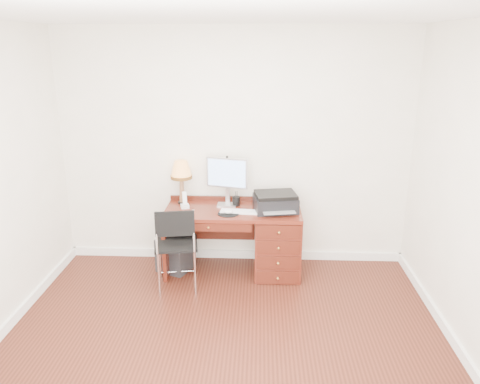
{
  "coord_description": "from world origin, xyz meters",
  "views": [
    {
      "loc": [
        0.29,
        -3.46,
        2.51
      ],
      "look_at": [
        0.09,
        1.2,
        1.02
      ],
      "focal_mm": 35.0,
      "sensor_mm": 36.0,
      "label": 1
    }
  ],
  "objects_px": {
    "monitor": "(227,176)",
    "printer": "(275,202)",
    "leg_lamp": "(181,172)",
    "desk": "(262,238)",
    "equipment_box": "(175,253)",
    "chair": "(175,240)",
    "phone": "(185,203)"
  },
  "relations": [
    {
      "from": "printer",
      "to": "phone",
      "type": "distance_m",
      "value": 1.01
    },
    {
      "from": "monitor",
      "to": "phone",
      "type": "distance_m",
      "value": 0.56
    },
    {
      "from": "monitor",
      "to": "equipment_box",
      "type": "relative_size",
      "value": 1.38
    },
    {
      "from": "monitor",
      "to": "printer",
      "type": "height_order",
      "value": "monitor"
    },
    {
      "from": "monitor",
      "to": "leg_lamp",
      "type": "xyz_separation_m",
      "value": [
        -0.51,
        0.03,
        0.02
      ]
    },
    {
      "from": "phone",
      "to": "chair",
      "type": "relative_size",
      "value": 0.2
    },
    {
      "from": "monitor",
      "to": "desk",
      "type": "bearing_deg",
      "value": -6.2
    },
    {
      "from": "printer",
      "to": "leg_lamp",
      "type": "xyz_separation_m",
      "value": [
        -1.06,
        0.2,
        0.27
      ]
    },
    {
      "from": "printer",
      "to": "chair",
      "type": "xyz_separation_m",
      "value": [
        -1.05,
        -0.43,
        -0.29
      ]
    },
    {
      "from": "monitor",
      "to": "leg_lamp",
      "type": "relative_size",
      "value": 1.1
    },
    {
      "from": "leg_lamp",
      "to": "chair",
      "type": "relative_size",
      "value": 0.54
    },
    {
      "from": "desk",
      "to": "equipment_box",
      "type": "distance_m",
      "value": 1.01
    },
    {
      "from": "monitor",
      "to": "printer",
      "type": "xyz_separation_m",
      "value": [
        0.55,
        -0.17,
        -0.25
      ]
    },
    {
      "from": "printer",
      "to": "equipment_box",
      "type": "relative_size",
      "value": 1.29
    },
    {
      "from": "printer",
      "to": "equipment_box",
      "type": "height_order",
      "value": "printer"
    },
    {
      "from": "printer",
      "to": "equipment_box",
      "type": "xyz_separation_m",
      "value": [
        -1.13,
        0.02,
        -0.65
      ]
    },
    {
      "from": "leg_lamp",
      "to": "equipment_box",
      "type": "distance_m",
      "value": 0.94
    },
    {
      "from": "chair",
      "to": "printer",
      "type": "bearing_deg",
      "value": 12.82
    },
    {
      "from": "leg_lamp",
      "to": "desk",
      "type": "bearing_deg",
      "value": -11.38
    },
    {
      "from": "desk",
      "to": "chair",
      "type": "xyz_separation_m",
      "value": [
        -0.9,
        -0.44,
        0.15
      ]
    },
    {
      "from": "phone",
      "to": "equipment_box",
      "type": "relative_size",
      "value": 0.47
    },
    {
      "from": "phone",
      "to": "printer",
      "type": "bearing_deg",
      "value": -20.54
    },
    {
      "from": "leg_lamp",
      "to": "equipment_box",
      "type": "height_order",
      "value": "leg_lamp"
    },
    {
      "from": "chair",
      "to": "equipment_box",
      "type": "bearing_deg",
      "value": 91.74
    },
    {
      "from": "desk",
      "to": "printer",
      "type": "xyz_separation_m",
      "value": [
        0.14,
        -0.02,
        0.44
      ]
    },
    {
      "from": "printer",
      "to": "desk",
      "type": "bearing_deg",
      "value": 163.51
    },
    {
      "from": "leg_lamp",
      "to": "chair",
      "type": "height_order",
      "value": "leg_lamp"
    },
    {
      "from": "monitor",
      "to": "leg_lamp",
      "type": "bearing_deg",
      "value": -168.91
    },
    {
      "from": "leg_lamp",
      "to": "phone",
      "type": "distance_m",
      "value": 0.35
    },
    {
      "from": "desk",
      "to": "monitor",
      "type": "distance_m",
      "value": 0.81
    },
    {
      "from": "desk",
      "to": "leg_lamp",
      "type": "xyz_separation_m",
      "value": [
        -0.92,
        0.18,
        0.7
      ]
    },
    {
      "from": "monitor",
      "to": "chair",
      "type": "distance_m",
      "value": 0.94
    }
  ]
}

